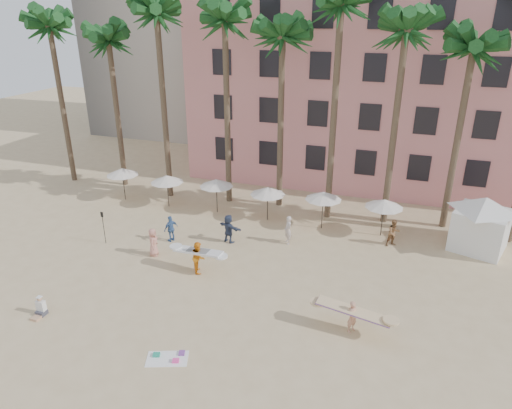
{
  "coord_description": "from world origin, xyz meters",
  "views": [
    {
      "loc": [
        7.98,
        -16.2,
        13.97
      ],
      "look_at": [
        0.36,
        6.0,
        4.0
      ],
      "focal_mm": 32.0,
      "sensor_mm": 36.0,
      "label": 1
    }
  ],
  "objects_px": {
    "pink_hotel": "(404,86)",
    "carrier_yellow": "(353,314)",
    "carrier_white": "(198,256)",
    "cabana": "(482,219)"
  },
  "relations": [
    {
      "from": "pink_hotel",
      "to": "cabana",
      "type": "bearing_deg",
      "value": -65.86
    },
    {
      "from": "pink_hotel",
      "to": "carrier_yellow",
      "type": "height_order",
      "value": "pink_hotel"
    },
    {
      "from": "cabana",
      "to": "carrier_white",
      "type": "distance_m",
      "value": 17.67
    },
    {
      "from": "carrier_yellow",
      "to": "cabana",
      "type": "bearing_deg",
      "value": 59.48
    },
    {
      "from": "carrier_white",
      "to": "cabana",
      "type": "bearing_deg",
      "value": 28.09
    },
    {
      "from": "pink_hotel",
      "to": "carrier_white",
      "type": "distance_m",
      "value": 24.64
    },
    {
      "from": "cabana",
      "to": "carrier_white",
      "type": "xyz_separation_m",
      "value": [
        -15.56,
        -8.3,
        -1.06
      ]
    },
    {
      "from": "cabana",
      "to": "carrier_yellow",
      "type": "height_order",
      "value": "cabana"
    },
    {
      "from": "cabana",
      "to": "pink_hotel",
      "type": "bearing_deg",
      "value": 114.14
    },
    {
      "from": "cabana",
      "to": "carrier_yellow",
      "type": "distance_m",
      "value": 12.64
    }
  ]
}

